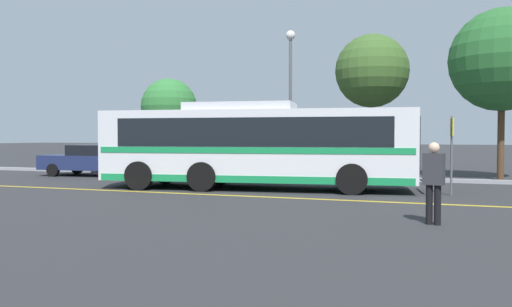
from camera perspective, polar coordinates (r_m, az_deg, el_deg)
ground_plane at (r=17.99m, az=-1.30°, el=-3.97°), size 220.00×220.00×0.00m
lane_strip_0 at (r=15.71m, az=-2.65°, el=-4.82°), size 30.81×0.20×0.01m
curb_strip at (r=22.39m, az=4.11°, el=-2.62°), size 38.81×0.36×0.15m
transit_bus at (r=17.66m, az=-0.04°, el=1.05°), size 11.33×3.98×3.04m
parked_car_0 at (r=24.86m, az=-18.18°, el=-0.72°), size 4.83×2.28×1.46m
parked_car_1 at (r=21.63m, az=-3.56°, el=-1.01°), size 4.99×2.11×1.48m
pedestrian_0 at (r=11.10m, az=19.64°, el=-2.63°), size 0.46×0.32×1.73m
bus_stop_sign at (r=16.76m, az=21.46°, el=0.83°), size 0.08×0.40×2.49m
street_lamp at (r=23.05m, az=3.96°, el=8.43°), size 0.43×0.43×6.69m
tree_0 at (r=26.08m, az=13.10°, el=9.13°), size 3.68×3.68×7.00m
tree_1 at (r=23.89m, az=26.31°, el=9.55°), size 4.35×4.35×7.29m
tree_2 at (r=27.95m, az=-9.91°, el=5.29°), size 3.05×3.05×5.05m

